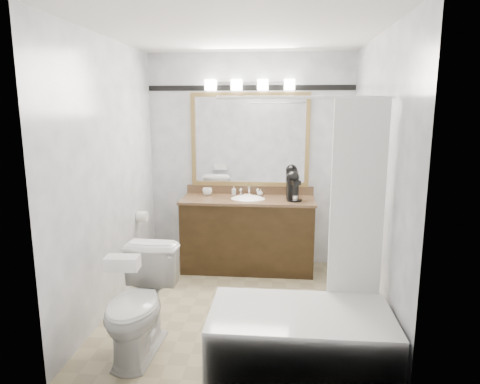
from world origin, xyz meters
name	(u,v)px	position (x,y,z in m)	size (l,w,h in m)	color
room	(239,179)	(0.00, 0.00, 1.25)	(2.42, 2.62, 2.52)	tan
vanity	(248,233)	(0.00, 1.02, 0.44)	(1.53, 0.58, 0.97)	black
mirror	(250,140)	(0.00, 1.28, 1.50)	(1.40, 0.04, 1.10)	#9D7F47
vanity_light_bar	(250,85)	(0.00, 1.23, 2.13)	(1.02, 0.14, 0.12)	silver
accent_stripe	(250,88)	(0.00, 1.29, 2.10)	(2.40, 0.01, 0.06)	black
bathtub	(303,332)	(0.55, -0.90, 0.28)	(1.30, 0.75, 1.96)	white
tp_roll	(142,216)	(-1.14, 0.66, 0.70)	(0.12, 0.12, 0.11)	white
toilet	(139,305)	(-0.69, -0.83, 0.40)	(0.45, 0.78, 0.80)	white
tissue_box	(122,263)	(-0.69, -1.12, 0.85)	(0.23, 0.12, 0.09)	white
coffee_maker	(293,185)	(0.51, 0.99, 1.02)	(0.18, 0.21, 0.33)	black
cup_left	(207,192)	(-0.50, 1.15, 0.89)	(0.11, 0.11, 0.09)	white
soap_bottle_a	(234,191)	(-0.18, 1.22, 0.90)	(0.05, 0.05, 0.10)	white
soap_bottle_b	(260,193)	(0.14, 1.19, 0.89)	(0.06, 0.06, 0.08)	white
soap_bar	(248,195)	(-0.01, 1.13, 0.86)	(0.08, 0.05, 0.03)	beige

